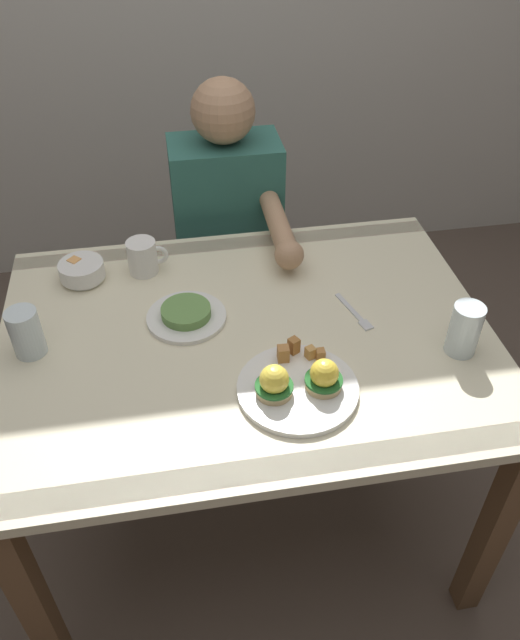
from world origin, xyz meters
TOP-DOWN VIEW (x-y plane):
  - ground_plane at (0.00, 0.00)m, footprint 6.00×6.00m
  - dining_table at (0.00, 0.00)m, footprint 1.20×0.90m
  - eggs_benedict_plate at (0.08, -0.21)m, footprint 0.27×0.27m
  - fruit_bowl at (-0.40, 0.29)m, footprint 0.12×0.12m
  - coffee_mug at (-0.24, 0.30)m, footprint 0.11×0.08m
  - fork at (0.28, 0.03)m, footprint 0.06×0.15m
  - water_glass_near at (-0.51, 0.02)m, footprint 0.07×0.07m
  - water_glass_far at (0.49, -0.14)m, footprint 0.07×0.07m
  - side_plate at (-0.14, 0.08)m, footprint 0.20×0.20m
  - diner_person at (0.04, 0.60)m, footprint 0.34×0.54m

SIDE VIEW (x-z plane):
  - ground_plane at x=0.00m, z-range 0.00..0.00m
  - dining_table at x=0.00m, z-range 0.26..1.00m
  - diner_person at x=0.04m, z-range 0.08..1.22m
  - fork at x=0.28m, z-range 0.74..0.74m
  - side_plate at x=-0.14m, z-range 0.74..0.77m
  - eggs_benedict_plate at x=0.08m, z-range 0.72..0.81m
  - fruit_bowl at x=-0.40m, z-range 0.74..0.80m
  - coffee_mug at x=-0.24m, z-range 0.74..0.84m
  - water_glass_near at x=-0.51m, z-range 0.73..0.85m
  - water_glass_far at x=0.49m, z-range 0.73..0.86m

